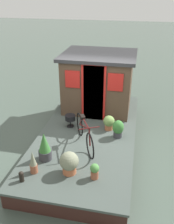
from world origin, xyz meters
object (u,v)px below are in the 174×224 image
object	(u,v)px
potted_plant_lavender	(33,163)
potted_plant_thyme	(95,171)
bicycle	(84,133)
houseboat_cabin	(98,81)
potted_plant_ivy	(69,163)
charcoal_grill	(70,118)
mooring_bollard	(21,176)
potted_plant_fern	(109,122)
potted_plant_basil	(45,147)
potted_plant_mint	(118,129)

from	to	relation	value
potted_plant_lavender	potted_plant_thyme	bearing A→B (deg)	-85.98
bicycle	houseboat_cabin	bearing A→B (deg)	1.02
potted_plant_ivy	charcoal_grill	bearing A→B (deg)	14.82
potted_plant_lavender	charcoal_grill	bearing A→B (deg)	-6.86
bicycle	potted_plant_lavender	xyz separation A→B (m)	(-1.26, 0.86, -0.10)
charcoal_grill	mooring_bollard	size ratio (longest dim) A/B	1.49
potted_plant_thyme	potted_plant_fern	bearing A→B (deg)	-0.88
potted_plant_lavender	potted_plant_ivy	bearing A→B (deg)	-78.96
bicycle	potted_plant_basil	xyz separation A→B (m)	(-0.76, 0.78, -0.02)
potted_plant_lavender	potted_plant_mint	size ratio (longest dim) A/B	1.10
potted_plant_basil	potted_plant_mint	xyz separation A→B (m)	(1.32, -1.58, -0.08)
mooring_bollard	potted_plant_ivy	bearing A→B (deg)	-62.87
potted_plant_fern	potted_plant_mint	bearing A→B (deg)	-140.10
houseboat_cabin	potted_plant_fern	xyz separation A→B (m)	(-1.40, -0.55, -0.70)
potted_plant_thyme	mooring_bollard	bearing A→B (deg)	105.51
potted_plant_fern	potted_plant_thyme	bearing A→B (deg)	179.12
potted_plant_mint	charcoal_grill	xyz separation A→B (m)	(0.28, 1.41, 0.01)
potted_plant_lavender	potted_plant_basil	bearing A→B (deg)	-8.90
potted_plant_lavender	potted_plant_basil	world-z (taller)	potted_plant_basil
houseboat_cabin	potted_plant_thyme	xyz separation A→B (m)	(-3.47, -0.52, -0.73)
houseboat_cabin	potted_plant_mint	size ratio (longest dim) A/B	4.57
potted_plant_ivy	potted_plant_lavender	xyz separation A→B (m)	(-0.15, 0.77, -0.01)
charcoal_grill	bicycle	bearing A→B (deg)	-143.99
potted_plant_thyme	charcoal_grill	xyz separation A→B (m)	(2.00, 1.09, 0.08)
mooring_bollard	potted_plant_mint	bearing A→B (deg)	-40.16
potted_plant_ivy	mooring_bollard	distance (m)	1.03
potted_plant_basil	charcoal_grill	bearing A→B (deg)	-6.22
potted_plant_fern	charcoal_grill	bearing A→B (deg)	93.60
potted_plant_ivy	potted_plant_mint	world-z (taller)	potted_plant_ivy
bicycle	charcoal_grill	bearing A→B (deg)	36.01
charcoal_grill	potted_plant_basil	bearing A→B (deg)	173.78
charcoal_grill	mooring_bollard	bearing A→B (deg)	170.70
potted_plant_ivy	potted_plant_basil	distance (m)	0.78
potted_plant_ivy	potted_plant_lavender	distance (m)	0.78
potted_plant_ivy	charcoal_grill	size ratio (longest dim) A/B	1.41
houseboat_cabin	potted_plant_ivy	world-z (taller)	houseboat_cabin
mooring_bollard	potted_plant_basil	bearing A→B (deg)	-15.16
houseboat_cabin	mooring_bollard	distance (m)	4.08
potted_plant_fern	potted_plant_basil	distance (m)	2.11
potted_plant_ivy	potted_plant_mint	size ratio (longest dim) A/B	1.04
potted_plant_thyme	bicycle	bearing A→B (deg)	22.24
potted_plant_lavender	potted_plant_mint	xyz separation A→B (m)	(1.82, -1.66, -0.00)
potted_plant_ivy	charcoal_grill	world-z (taller)	potted_plant_ivy
houseboat_cabin	potted_plant_mint	bearing A→B (deg)	-154.23
potted_plant_ivy	potted_plant_thyme	bearing A→B (deg)	-95.60
bicycle	potted_plant_basil	bearing A→B (deg)	134.26
bicycle	potted_plant_ivy	size ratio (longest dim) A/B	2.93
houseboat_cabin	potted_plant_ivy	bearing A→B (deg)	179.14
houseboat_cabin	bicycle	size ratio (longest dim) A/B	1.50
potted_plant_ivy	potted_plant_mint	distance (m)	1.89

